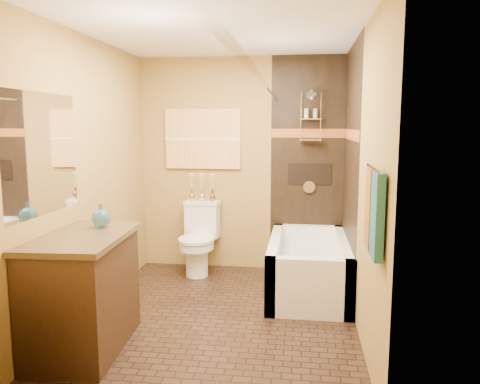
% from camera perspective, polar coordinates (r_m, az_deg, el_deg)
% --- Properties ---
extents(floor, '(3.00, 3.00, 0.00)m').
position_cam_1_polar(floor, '(4.39, -2.45, -14.82)').
color(floor, black).
rests_on(floor, ground).
extents(wall_left, '(0.02, 3.00, 2.50)m').
position_cam_1_polar(wall_left, '(4.44, -18.01, 1.78)').
color(wall_left, '#A17D3E').
rests_on(wall_left, floor).
extents(wall_right, '(0.02, 3.00, 2.50)m').
position_cam_1_polar(wall_right, '(4.03, 14.48, 1.32)').
color(wall_right, '#A17D3E').
rests_on(wall_right, floor).
extents(wall_back, '(2.40, 0.02, 2.50)m').
position_cam_1_polar(wall_back, '(5.54, 0.18, 3.37)').
color(wall_back, '#A17D3E').
rests_on(wall_back, floor).
extents(wall_front, '(2.40, 0.02, 2.50)m').
position_cam_1_polar(wall_front, '(2.62, -8.35, -2.07)').
color(wall_front, '#A17D3E').
rests_on(wall_front, floor).
extents(ceiling, '(3.00, 3.00, 0.00)m').
position_cam_1_polar(ceiling, '(4.12, -2.67, 19.19)').
color(ceiling, silver).
rests_on(ceiling, wall_back).
extents(alcove_tile_back, '(0.85, 0.01, 2.50)m').
position_cam_1_polar(alcove_tile_back, '(5.48, 8.23, 3.24)').
color(alcove_tile_back, black).
rests_on(alcove_tile_back, wall_back).
extents(alcove_tile_right, '(0.01, 1.50, 2.50)m').
position_cam_1_polar(alcove_tile_right, '(4.77, 13.28, 2.38)').
color(alcove_tile_right, black).
rests_on(alcove_tile_right, wall_right).
extents(mosaic_band_back, '(0.85, 0.01, 0.10)m').
position_cam_1_polar(mosaic_band_back, '(5.46, 8.31, 7.10)').
color(mosaic_band_back, '#9D3F1C').
rests_on(mosaic_band_back, alcove_tile_back).
extents(mosaic_band_right, '(0.01, 1.50, 0.10)m').
position_cam_1_polar(mosaic_band_right, '(4.75, 13.31, 6.83)').
color(mosaic_band_right, '#9D3F1C').
rests_on(mosaic_band_right, alcove_tile_right).
extents(alcove_niche, '(0.50, 0.01, 0.25)m').
position_cam_1_polar(alcove_niche, '(5.49, 8.47, 2.19)').
color(alcove_niche, black).
rests_on(alcove_niche, alcove_tile_back).
extents(shower_fixtures, '(0.24, 0.33, 1.16)m').
position_cam_1_polar(shower_fixtures, '(5.35, 8.60, 7.57)').
color(shower_fixtures, silver).
rests_on(shower_fixtures, floor).
extents(curtain_rod, '(0.03, 1.55, 0.03)m').
position_cam_1_polar(curtain_rod, '(4.75, 3.88, 11.86)').
color(curtain_rod, silver).
rests_on(curtain_rod, wall_back).
extents(towel_bar, '(0.02, 0.55, 0.02)m').
position_cam_1_polar(towel_bar, '(2.97, 16.04, 2.80)').
color(towel_bar, silver).
rests_on(towel_bar, wall_right).
extents(towel_teal, '(0.05, 0.22, 0.52)m').
position_cam_1_polar(towel_teal, '(2.88, 16.40, -2.80)').
color(towel_teal, '#1C4D60').
rests_on(towel_teal, towel_bar).
extents(towel_rust, '(0.05, 0.22, 0.52)m').
position_cam_1_polar(towel_rust, '(3.13, 15.69, -1.91)').
color(towel_rust, brown).
rests_on(towel_rust, towel_bar).
extents(sunset_painting, '(0.90, 0.04, 0.70)m').
position_cam_1_polar(sunset_painting, '(5.58, -4.55, 6.46)').
color(sunset_painting, orange).
rests_on(sunset_painting, wall_back).
extents(vanity_mirror, '(0.01, 1.00, 0.90)m').
position_cam_1_polar(vanity_mirror, '(3.75, -22.94, 4.29)').
color(vanity_mirror, white).
rests_on(vanity_mirror, wall_left).
extents(bathtub, '(0.80, 1.50, 0.55)m').
position_cam_1_polar(bathtub, '(4.96, 8.36, -9.44)').
color(bathtub, white).
rests_on(bathtub, floor).
extents(toilet, '(0.43, 0.63, 0.82)m').
position_cam_1_polar(toilet, '(5.47, -5.01, -5.60)').
color(toilet, white).
rests_on(toilet, floor).
extents(vanity, '(0.68, 1.05, 0.90)m').
position_cam_1_polar(vanity, '(3.83, -18.59, -11.49)').
color(vanity, black).
rests_on(vanity, floor).
extents(teal_bottle, '(0.20, 0.20, 0.24)m').
position_cam_1_polar(teal_bottle, '(3.90, -16.58, -2.78)').
color(teal_bottle, '#29697C').
rests_on(teal_bottle, vanity).
extents(bud_vases, '(0.32, 0.07, 0.31)m').
position_cam_1_polar(bud_vases, '(5.54, -4.67, 0.66)').
color(bud_vases, gold).
rests_on(bud_vases, toilet).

